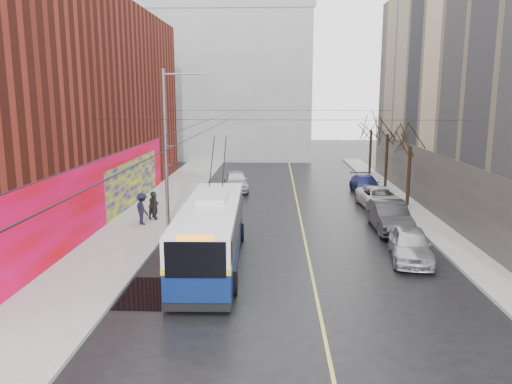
# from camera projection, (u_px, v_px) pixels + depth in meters

# --- Properties ---
(ground) EXTENTS (140.00, 140.00, 0.00)m
(ground) POSITION_uv_depth(u_px,v_px,m) (277.00, 297.00, 18.96)
(ground) COLOR black
(ground) RESTS_ON ground
(sidewalk_left) EXTENTS (4.00, 60.00, 0.15)m
(sidewalk_left) POSITION_uv_depth(u_px,v_px,m) (148.00, 218.00, 31.02)
(sidewalk_left) COLOR gray
(sidewalk_left) RESTS_ON ground
(sidewalk_right) EXTENTS (2.00, 60.00, 0.15)m
(sidewalk_right) POSITION_uv_depth(u_px,v_px,m) (424.00, 220.00, 30.38)
(sidewalk_right) COLOR gray
(sidewalk_right) RESTS_ON ground
(lane_line) EXTENTS (0.12, 50.00, 0.01)m
(lane_line) POSITION_uv_depth(u_px,v_px,m) (299.00, 213.00, 32.64)
(lane_line) COLOR #BFB74C
(lane_line) RESTS_ON ground
(building_left) EXTENTS (12.11, 36.00, 14.00)m
(building_left) POSITION_uv_depth(u_px,v_px,m) (28.00, 104.00, 31.97)
(building_left) COLOR #561A11
(building_left) RESTS_ON ground
(building_far) EXTENTS (20.50, 12.10, 18.00)m
(building_far) POSITION_uv_depth(u_px,v_px,m) (228.00, 84.00, 61.63)
(building_far) COLOR gray
(building_far) RESTS_ON ground
(streetlight_pole) EXTENTS (2.65, 0.60, 9.00)m
(streetlight_pole) POSITION_uv_depth(u_px,v_px,m) (168.00, 144.00, 28.09)
(streetlight_pole) COLOR slate
(streetlight_pole) RESTS_ON ground
(catenary_wires) EXTENTS (18.00, 60.00, 0.22)m
(catenary_wires) POSITION_uv_depth(u_px,v_px,m) (238.00, 116.00, 32.37)
(catenary_wires) COLOR black
(tree_near) EXTENTS (3.20, 3.20, 6.40)m
(tree_near) POSITION_uv_depth(u_px,v_px,m) (411.00, 135.00, 33.38)
(tree_near) COLOR black
(tree_near) RESTS_ON ground
(tree_mid) EXTENTS (3.20, 3.20, 6.68)m
(tree_mid) POSITION_uv_depth(u_px,v_px,m) (388.00, 125.00, 40.20)
(tree_mid) COLOR black
(tree_mid) RESTS_ON ground
(tree_far) EXTENTS (3.20, 3.20, 6.57)m
(tree_far) POSITION_uv_depth(u_px,v_px,m) (372.00, 122.00, 47.09)
(tree_far) COLOR black
(tree_far) RESTS_ON ground
(puddle) EXTENTS (2.24, 3.35, 0.01)m
(puddle) POSITION_uv_depth(u_px,v_px,m) (151.00, 293.00, 19.32)
(puddle) COLOR black
(puddle) RESTS_ON ground
(pigeons_flying) EXTENTS (2.04, 1.80, 2.11)m
(pigeons_flying) POSITION_uv_depth(u_px,v_px,m) (242.00, 95.00, 27.38)
(pigeons_flying) COLOR slate
(trolleybus) EXTENTS (2.91, 11.41, 5.37)m
(trolleybus) POSITION_uv_depth(u_px,v_px,m) (211.00, 232.00, 22.49)
(trolleybus) COLOR #09194A
(trolleybus) RESTS_ON ground
(parked_car_a) EXTENTS (2.42, 4.68, 1.52)m
(parked_car_a) POSITION_uv_depth(u_px,v_px,m) (411.00, 245.00, 23.03)
(parked_car_a) COLOR #B6B6BB
(parked_car_a) RESTS_ON ground
(parked_car_b) EXTENTS (1.80, 5.07, 1.67)m
(parked_car_b) POSITION_uv_depth(u_px,v_px,m) (389.00, 216.00, 28.17)
(parked_car_b) COLOR #29282B
(parked_car_b) RESTS_ON ground
(parked_car_c) EXTENTS (2.80, 5.38, 1.45)m
(parked_car_c) POSITION_uv_depth(u_px,v_px,m) (380.00, 198.00, 33.70)
(parked_car_c) COLOR silver
(parked_car_c) RESTS_ON ground
(parked_car_d) EXTENTS (2.09, 4.84, 1.39)m
(parked_car_d) POSITION_uv_depth(u_px,v_px,m) (365.00, 185.00, 39.10)
(parked_car_d) COLOR navy
(parked_car_d) RESTS_ON ground
(following_car) EXTENTS (2.47, 4.92, 1.61)m
(following_car) POSITION_uv_depth(u_px,v_px,m) (236.00, 181.00, 40.22)
(following_car) COLOR silver
(following_car) RESTS_ON ground
(pedestrian_a) EXTENTS (0.49, 0.66, 1.65)m
(pedestrian_a) POSITION_uv_depth(u_px,v_px,m) (155.00, 206.00, 30.08)
(pedestrian_a) COLOR black
(pedestrian_a) RESTS_ON sidewalk_left
(pedestrian_b) EXTENTS (0.93, 1.01, 1.67)m
(pedestrian_b) POSITION_uv_depth(u_px,v_px,m) (154.00, 205.00, 30.41)
(pedestrian_b) COLOR black
(pedestrian_b) RESTS_ON sidewalk_left
(pedestrian_c) EXTENTS (1.30, 1.37, 1.87)m
(pedestrian_c) POSITION_uv_depth(u_px,v_px,m) (142.00, 209.00, 28.94)
(pedestrian_c) COLOR black
(pedestrian_c) RESTS_ON sidewalk_left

